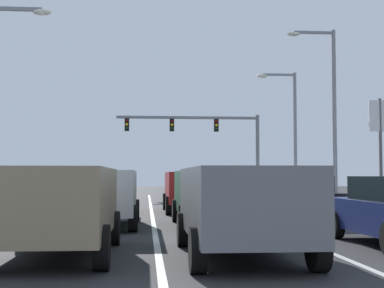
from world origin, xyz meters
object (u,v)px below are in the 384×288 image
object	(u,v)px
suv_red_center_lane_third	(190,188)
street_lamp_right_mid	(328,101)
street_lamp_right_far	(290,123)
suv_tan_left_lane_nearest	(58,202)
traffic_light_gantry	(208,134)
sedan_white_left_lane_third	(104,195)
suv_green_center_lane_second	(211,192)
suv_charcoal_right_lane_third	(268,187)
suv_silver_left_lane_second	(102,193)
suv_gray_center_lane_nearest	(240,203)
sedan_black_right_lane_second	(300,198)

from	to	relation	value
suv_red_center_lane_third	street_lamp_right_mid	distance (m)	10.71
suv_red_center_lane_third	street_lamp_right_far	world-z (taller)	street_lamp_right_far
suv_tan_left_lane_nearest	traffic_light_gantry	world-z (taller)	traffic_light_gantry
sedan_white_left_lane_third	street_lamp_right_mid	world-z (taller)	street_lamp_right_mid
suv_green_center_lane_second	sedan_white_left_lane_third	size ratio (longest dim) A/B	1.09
suv_charcoal_right_lane_third	suv_silver_left_lane_second	size ratio (longest dim) A/B	1.00
suv_silver_left_lane_second	suv_gray_center_lane_nearest	bearing A→B (deg)	-65.16
suv_red_center_lane_third	street_lamp_right_far	distance (m)	15.94
suv_silver_left_lane_second	street_lamp_right_mid	distance (m)	17.03
traffic_light_gantry	street_lamp_right_far	bearing A→B (deg)	-49.49
suv_tan_left_lane_nearest	street_lamp_right_mid	world-z (taller)	street_lamp_right_mid
sedan_white_left_lane_third	sedan_black_right_lane_second	bearing A→B (deg)	-30.74
suv_red_center_lane_third	suv_tan_left_lane_nearest	size ratio (longest dim) A/B	1.00
suv_tan_left_lane_nearest	sedan_white_left_lane_third	xyz separation A→B (m)	(-0.01, 12.00, -0.25)
sedan_black_right_lane_second	sedan_white_left_lane_third	xyz separation A→B (m)	(-6.87, 4.08, 0.00)
traffic_light_gantry	suv_charcoal_right_lane_third	bearing A→B (deg)	-87.60
street_lamp_right_mid	suv_tan_left_lane_nearest	bearing A→B (deg)	-121.76
suv_charcoal_right_lane_third	traffic_light_gantry	distance (m)	18.16
sedan_white_left_lane_third	street_lamp_right_far	world-z (taller)	street_lamp_right_far
sedan_black_right_lane_second	suv_charcoal_right_lane_third	xyz separation A→B (m)	(0.26, 6.08, 0.25)
suv_tan_left_lane_nearest	suv_silver_left_lane_second	world-z (taller)	same
street_lamp_right_mid	suv_gray_center_lane_nearest	bearing A→B (deg)	-112.95
sedan_black_right_lane_second	suv_gray_center_lane_nearest	xyz separation A→B (m)	(-3.43, -8.32, 0.25)
sedan_black_right_lane_second	suv_silver_left_lane_second	world-z (taller)	suv_silver_left_lane_second
suv_charcoal_right_lane_third	street_lamp_right_mid	size ratio (longest dim) A/B	0.52
suv_charcoal_right_lane_third	suv_tan_left_lane_nearest	world-z (taller)	same
suv_red_center_lane_third	suv_silver_left_lane_second	size ratio (longest dim) A/B	1.00
suv_gray_center_lane_nearest	suv_tan_left_lane_nearest	size ratio (longest dim) A/B	1.00
suv_green_center_lane_second	street_lamp_right_far	bearing A→B (deg)	69.02
sedan_black_right_lane_second	suv_tan_left_lane_nearest	distance (m)	10.47
suv_charcoal_right_lane_third	traffic_light_gantry	size ratio (longest dim) A/B	0.45
sedan_black_right_lane_second	sedan_white_left_lane_third	bearing A→B (deg)	149.26
suv_gray_center_lane_nearest	street_lamp_right_mid	world-z (taller)	street_lamp_right_mid
suv_gray_center_lane_nearest	sedan_white_left_lane_third	xyz separation A→B (m)	(-3.43, 12.41, -0.25)
suv_red_center_lane_third	suv_silver_left_lane_second	bearing A→B (deg)	-115.80
suv_gray_center_lane_nearest	suv_silver_left_lane_second	size ratio (longest dim) A/B	1.00
street_lamp_right_mid	street_lamp_right_far	bearing A→B (deg)	90.87
sedan_white_left_lane_third	street_lamp_right_mid	distance (m)	13.90
suv_gray_center_lane_nearest	street_lamp_right_mid	size ratio (longest dim) A/B	0.52
suv_silver_left_lane_second	suv_charcoal_right_lane_third	bearing A→B (deg)	49.04
suv_red_center_lane_third	suv_tan_left_lane_nearest	distance (m)	13.17
suv_charcoal_right_lane_third	suv_tan_left_lane_nearest	size ratio (longest dim) A/B	1.00
sedan_black_right_lane_second	street_lamp_right_mid	distance (m)	12.35
suv_green_center_lane_second	sedan_black_right_lane_second	bearing A→B (deg)	29.67
suv_green_center_lane_second	suv_silver_left_lane_second	size ratio (longest dim) A/B	1.00
suv_gray_center_lane_nearest	sedan_white_left_lane_third	world-z (taller)	suv_gray_center_lane_nearest
suv_gray_center_lane_nearest	suv_red_center_lane_third	xyz separation A→B (m)	(0.08, 13.11, 0.00)
suv_charcoal_right_lane_third	traffic_light_gantry	world-z (taller)	traffic_light_gantry
traffic_light_gantry	street_lamp_right_mid	bearing A→B (deg)	-69.47
suv_green_center_lane_second	suv_red_center_lane_third	size ratio (longest dim) A/B	1.00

